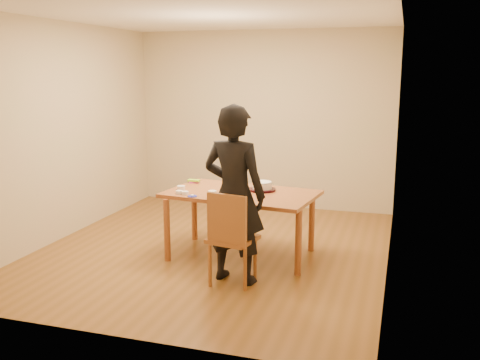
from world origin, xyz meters
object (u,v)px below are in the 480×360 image
(cake_plate, at_px, (262,190))
(person, at_px, (234,195))
(dining_table, at_px, (241,194))
(dining_chair, at_px, (233,239))
(cake, at_px, (262,186))

(cake_plate, distance_m, person, 0.89)
(dining_table, height_order, dining_chair, dining_table)
(cake, bearing_deg, person, -93.66)
(dining_chair, bearing_deg, person, 101.97)
(dining_chair, relative_size, person, 0.24)
(dining_chair, height_order, cake_plate, cake_plate)
(dining_table, xyz_separation_m, cake_plate, (0.21, 0.15, 0.03))
(dining_table, xyz_separation_m, person, (0.15, -0.73, 0.16))
(dining_table, height_order, person, person)
(cake_plate, xyz_separation_m, cake, (0.00, 0.00, 0.05))
(dining_table, xyz_separation_m, dining_chair, (0.15, -0.78, -0.28))
(dining_table, distance_m, dining_chair, 0.84)
(dining_table, distance_m, cake, 0.26)
(dining_table, relative_size, cake, 7.50)
(person, bearing_deg, cake, -84.67)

